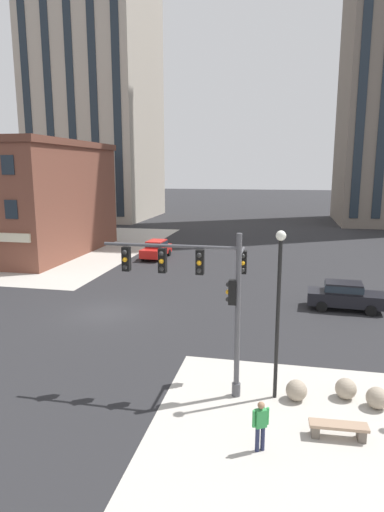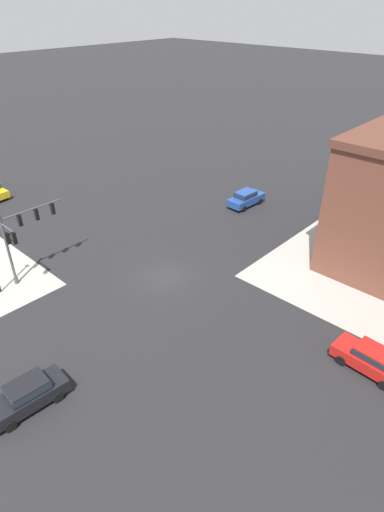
{
  "view_description": "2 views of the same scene",
  "coord_description": "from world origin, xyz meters",
  "px_view_note": "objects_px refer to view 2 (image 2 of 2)",
  "views": [
    {
      "loc": [
        10.06,
        -23.21,
        8.33
      ],
      "look_at": [
        4.86,
        1.73,
        3.27
      ],
      "focal_mm": 30.93,
      "sensor_mm": 36.0,
      "label": 1
    },
    {
      "loc": [
        19.06,
        20.75,
        19.47
      ],
      "look_at": [
        1.44,
        4.32,
        4.53
      ],
      "focal_mm": 29.57,
      "sensor_mm": 36.0,
      "label": 2
    }
  ],
  "objects_px": {
    "car_cross_westbound": "(27,394)",
    "car_cross_eastbound": "(371,359)",
    "traffic_signal_main": "(20,234)",
    "car_main_northbound_near": "(246,198)",
    "car_main_southbound_near": "(345,195)"
  },
  "relations": [
    {
      "from": "car_cross_westbound",
      "to": "car_cross_eastbound",
      "type": "bearing_deg",
      "value": 140.62
    },
    {
      "from": "traffic_signal_main",
      "to": "car_cross_eastbound",
      "type": "relative_size",
      "value": 1.37
    },
    {
      "from": "car_main_northbound_near",
      "to": "car_cross_westbound",
      "type": "height_order",
      "value": "same"
    },
    {
      "from": "car_main_southbound_near",
      "to": "car_cross_westbound",
      "type": "height_order",
      "value": "same"
    },
    {
      "from": "traffic_signal_main",
      "to": "car_main_northbound_near",
      "type": "distance_m",
      "value": 23.57
    },
    {
      "from": "traffic_signal_main",
      "to": "car_main_southbound_near",
      "type": "bearing_deg",
      "value": 159.22
    },
    {
      "from": "car_main_northbound_near",
      "to": "car_cross_westbound",
      "type": "bearing_deg",
      "value": 13.5
    },
    {
      "from": "car_main_southbound_near",
      "to": "car_cross_eastbound",
      "type": "distance_m",
      "value": 25.16
    },
    {
      "from": "car_main_northbound_near",
      "to": "traffic_signal_main",
      "type": "bearing_deg",
      "value": -10.75
    },
    {
      "from": "car_main_northbound_near",
      "to": "car_main_southbound_near",
      "type": "xyz_separation_m",
      "value": [
        -8.06,
        7.41,
        0.0
      ]
    },
    {
      "from": "traffic_signal_main",
      "to": "car_cross_westbound",
      "type": "height_order",
      "value": "traffic_signal_main"
    },
    {
      "from": "traffic_signal_main",
      "to": "car_cross_eastbound",
      "type": "distance_m",
      "value": 25.92
    },
    {
      "from": "traffic_signal_main",
      "to": "car_main_northbound_near",
      "type": "xyz_separation_m",
      "value": [
        -22.95,
        4.36,
        -3.16
      ]
    },
    {
      "from": "car_main_southbound_near",
      "to": "car_main_northbound_near",
      "type": "bearing_deg",
      "value": -42.59
    },
    {
      "from": "traffic_signal_main",
      "to": "car_cross_westbound",
      "type": "bearing_deg",
      "value": 60.75
    }
  ]
}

